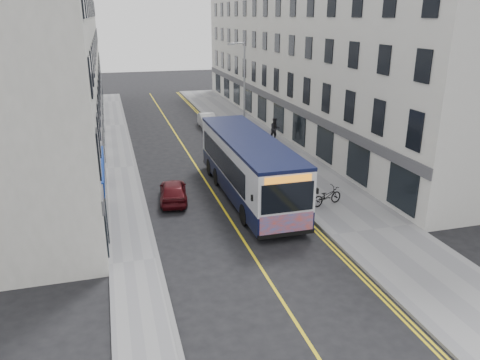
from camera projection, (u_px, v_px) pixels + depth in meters
ground at (241, 236)px, 21.86m from camera, size 140.00×140.00×0.00m
pavement_east at (278, 155)px, 34.33m from camera, size 4.50×64.00×0.12m
pavement_west at (121, 168)px, 31.44m from camera, size 2.00×64.00×0.12m
kerb_east at (249, 157)px, 33.75m from camera, size 0.18×64.00×0.13m
kerb_west at (136, 167)px, 31.70m from camera, size 0.18×64.00×0.13m
road_centre_line at (194, 163)px, 32.75m from camera, size 0.12×64.00×0.01m
road_dbl_yellow_inner at (243, 159)px, 33.66m from camera, size 0.10×64.00×0.01m
road_dbl_yellow_outer at (245, 159)px, 33.71m from camera, size 0.10×64.00×0.01m
terrace_east at (300, 54)px, 41.70m from camera, size 6.00×46.00×13.00m
terrace_west at (56, 60)px, 36.44m from camera, size 6.00×46.00×13.00m
streetlamp at (243, 93)px, 34.17m from camera, size 1.32×0.18×8.00m
city_bus at (248, 165)px, 25.99m from camera, size 2.79×11.96×3.47m
bicycle at (327, 196)px, 25.03m from camera, size 2.01×1.15×1.00m
pedestrian_near at (262, 149)px, 32.25m from camera, size 0.71×0.49×1.86m
pedestrian_far at (275, 129)px, 37.88m from camera, size 0.94×0.74×1.86m
car_white at (208, 121)px, 42.79m from camera, size 1.46×3.91×1.27m
car_maroon at (173, 191)px, 25.79m from camera, size 1.89×3.79×1.24m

